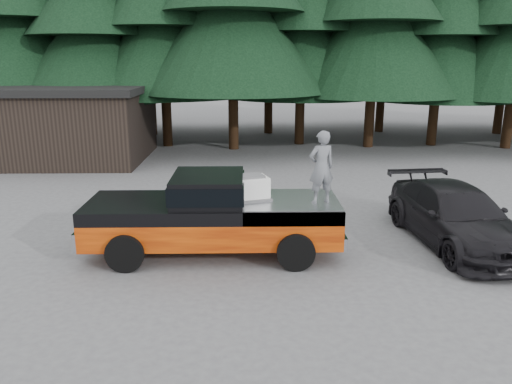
{
  "coord_description": "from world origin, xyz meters",
  "views": [
    {
      "loc": [
        -0.35,
        -10.68,
        4.51
      ],
      "look_at": [
        -0.14,
        0.0,
        1.62
      ],
      "focal_mm": 35.0,
      "sensor_mm": 36.0,
      "label": 1
    }
  ],
  "objects_px": {
    "air_compressor": "(251,188)",
    "parked_car": "(456,216)",
    "utility_building": "(55,123)",
    "man_on_bed": "(321,167)",
    "pickup_truck": "(213,227)"
  },
  "relations": [
    {
      "from": "air_compressor",
      "to": "parked_car",
      "type": "distance_m",
      "value": 5.18
    },
    {
      "from": "utility_building",
      "to": "parked_car",
      "type": "bearing_deg",
      "value": -38.55
    },
    {
      "from": "man_on_bed",
      "to": "pickup_truck",
      "type": "bearing_deg",
      "value": -23.68
    },
    {
      "from": "pickup_truck",
      "to": "man_on_bed",
      "type": "distance_m",
      "value": 2.88
    },
    {
      "from": "air_compressor",
      "to": "utility_building",
      "type": "bearing_deg",
      "value": 109.96
    },
    {
      "from": "utility_building",
      "to": "man_on_bed",
      "type": "bearing_deg",
      "value": -48.99
    },
    {
      "from": "pickup_truck",
      "to": "air_compressor",
      "type": "height_order",
      "value": "air_compressor"
    },
    {
      "from": "pickup_truck",
      "to": "man_on_bed",
      "type": "height_order",
      "value": "man_on_bed"
    },
    {
      "from": "air_compressor",
      "to": "pickup_truck",
      "type": "bearing_deg",
      "value": 164.61
    },
    {
      "from": "air_compressor",
      "to": "man_on_bed",
      "type": "relative_size",
      "value": 0.45
    },
    {
      "from": "pickup_truck",
      "to": "utility_building",
      "type": "bearing_deg",
      "value": 124.19
    },
    {
      "from": "air_compressor",
      "to": "utility_building",
      "type": "height_order",
      "value": "utility_building"
    },
    {
      "from": "man_on_bed",
      "to": "utility_building",
      "type": "height_order",
      "value": "utility_building"
    },
    {
      "from": "pickup_truck",
      "to": "utility_building",
      "type": "xyz_separation_m",
      "value": [
        -7.86,
        11.57,
        1.0
      ]
    },
    {
      "from": "parked_car",
      "to": "utility_building",
      "type": "distance_m",
      "value": 17.71
    }
  ]
}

